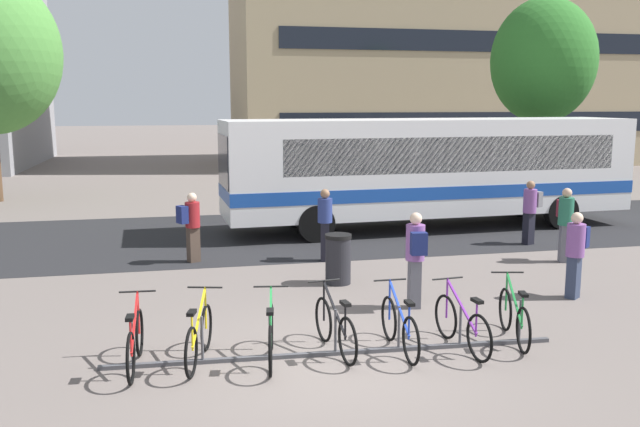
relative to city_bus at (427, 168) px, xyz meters
name	(u,v)px	position (x,y,z in m)	size (l,w,h in m)	color
ground	(328,362)	(-5.15, -9.53, -1.78)	(200.00, 200.00, 0.00)	#6B605B
bus_lane_asphalt	(253,235)	(-5.15, 0.00, -1.77)	(80.00, 7.20, 0.01)	#232326
city_bus	(427,168)	(0.00, 0.00, 0.00)	(12.12, 3.10, 3.20)	white
bike_rack	(335,349)	(-4.98, -9.29, -1.68)	(6.76, 0.38, 0.70)	#47474C
parked_bicycle_red_0	(135,343)	(-7.83, -9.21, -1.39)	(0.52, 1.72, 0.99)	black
parked_bicycle_yellow_1	(199,337)	(-6.95, -9.18, -1.39)	(0.61, 1.68, 0.99)	black
parked_bicycle_green_2	(271,336)	(-5.95, -9.34, -1.39)	(0.52, 1.71, 0.99)	black
parked_bicycle_black_3	(335,328)	(-4.97, -9.20, -1.39)	(0.52, 1.72, 0.99)	black
parked_bicycle_blue_4	(399,327)	(-4.02, -9.37, -1.39)	(0.52, 1.72, 0.99)	black
parked_bicycle_purple_5	(462,325)	(-3.07, -9.47, -1.39)	(0.52, 1.72, 0.99)	black
parked_bicycle_green_6	(514,317)	(-2.13, -9.31, -1.39)	(0.58, 1.69, 0.99)	black
commuter_maroon_pack_0	(565,219)	(1.60, -4.70, -0.77)	(0.46, 0.59, 1.74)	#565660
commuter_olive_pack_1	(325,219)	(-3.83, -3.43, -0.79)	(0.42, 0.58, 1.70)	black
commuter_grey_pack_2	(530,208)	(1.81, -2.77, -0.81)	(0.60, 0.49, 1.68)	black
commuter_navy_pack_3	(416,254)	(-3.05, -7.37, -0.76)	(0.38, 0.55, 1.75)	#565660
commuter_navy_pack_5	(191,223)	(-6.89, -2.93, -0.84)	(0.60, 0.51, 1.63)	#47382D
commuter_navy_pack_6	(576,249)	(0.15, -7.38, -0.82)	(0.60, 0.56, 1.66)	#2D3851
trash_bin	(338,259)	(-4.00, -5.45, -1.26)	(0.55, 0.55, 1.03)	#232328
street_tree_0	(543,61)	(6.44, 4.92, 3.42)	(3.89, 3.89, 7.54)	brown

